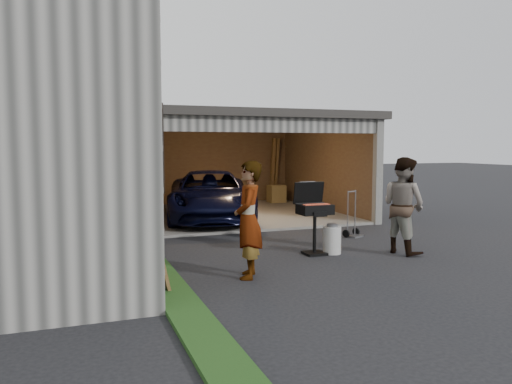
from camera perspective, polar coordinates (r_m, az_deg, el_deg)
ground at (r=8.40m, az=5.02°, el=-8.71°), size 80.00×80.00×0.00m
groundcover_strip at (r=6.78m, az=-8.95°, el=-11.94°), size 0.50×8.00×0.06m
garage at (r=14.77m, az=-3.66°, el=4.68°), size 6.80×6.30×2.90m
minivan at (r=13.42m, az=-5.26°, el=-0.62°), size 3.15×5.03×1.30m
woman at (r=7.64m, az=-0.87°, el=-3.20°), size 0.65×0.77×1.80m
man at (r=9.80m, az=16.49°, el=-1.48°), size 0.87×1.02×1.82m
bbq_grill at (r=9.37m, az=6.64°, el=-2.28°), size 0.61×0.53×1.35m
propane_tank at (r=9.55m, az=8.67°, el=-5.46°), size 0.41×0.41×0.51m
plywood_panel at (r=7.35m, az=-11.37°, el=-6.56°), size 0.27×0.97×1.06m
hand_truck at (r=11.38m, az=11.01°, el=-4.04°), size 0.47×0.44×1.04m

